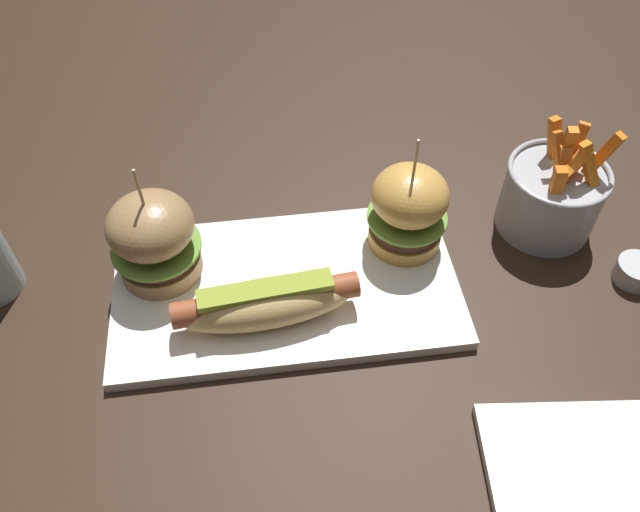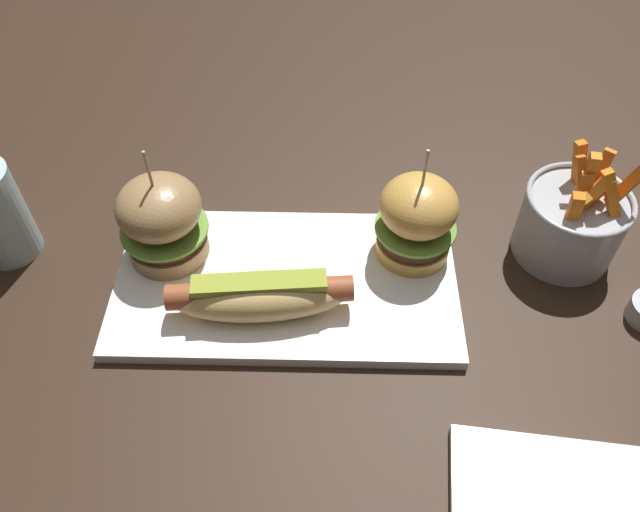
{
  "view_description": "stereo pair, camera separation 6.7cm",
  "coord_description": "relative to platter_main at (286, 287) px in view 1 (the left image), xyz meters",
  "views": [
    {
      "loc": [
        -0.02,
        -0.43,
        0.56
      ],
      "look_at": [
        0.04,
        0.0,
        0.05
      ],
      "focal_mm": 35.3,
      "sensor_mm": 36.0,
      "label": 1
    },
    {
      "loc": [
        0.05,
        -0.43,
        0.56
      ],
      "look_at": [
        0.04,
        0.0,
        0.05
      ],
      "focal_mm": 35.3,
      "sensor_mm": 36.0,
      "label": 2
    }
  ],
  "objects": [
    {
      "name": "ground_plane",
      "position": [
        0.0,
        0.0,
        -0.01
      ],
      "size": [
        3.0,
        3.0,
        0.0
      ],
      "primitive_type": "plane",
      "color": "black"
    },
    {
      "name": "platter_main",
      "position": [
        0.0,
        0.0,
        0.0
      ],
      "size": [
        0.38,
        0.21,
        0.01
      ],
      "primitive_type": "cube",
      "color": "white",
      "rests_on": "ground"
    },
    {
      "name": "hot_dog",
      "position": [
        -0.02,
        -0.04,
        0.03
      ],
      "size": [
        0.19,
        0.07,
        0.05
      ],
      "color": "#D9B36B",
      "rests_on": "platter_main"
    },
    {
      "name": "slider_left",
      "position": [
        -0.14,
        0.04,
        0.06
      ],
      "size": [
        0.1,
        0.1,
        0.15
      ],
      "color": "#99754A",
      "rests_on": "platter_main"
    },
    {
      "name": "slider_right",
      "position": [
        0.14,
        0.05,
        0.06
      ],
      "size": [
        0.09,
        0.09,
        0.15
      ],
      "color": "gold",
      "rests_on": "platter_main"
    },
    {
      "name": "fries_bucket",
      "position": [
        0.32,
        0.06,
        0.04
      ],
      "size": [
        0.12,
        0.12,
        0.14
      ],
      "color": "#A8AAB2",
      "rests_on": "ground"
    },
    {
      "name": "sauce_ramekin",
      "position": [
        0.39,
        -0.03,
        0.01
      ],
      "size": [
        0.05,
        0.05,
        0.02
      ],
      "color": "#B7BABF",
      "rests_on": "ground"
    },
    {
      "name": "side_plate",
      "position": [
        0.24,
        -0.26,
        -0.0
      ],
      "size": [
        0.19,
        0.19,
        0.01
      ],
      "primitive_type": "cube",
      "rotation": [
        0.0,
        0.0,
        -0.1
      ],
      "color": "white",
      "rests_on": "ground"
    }
  ]
}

